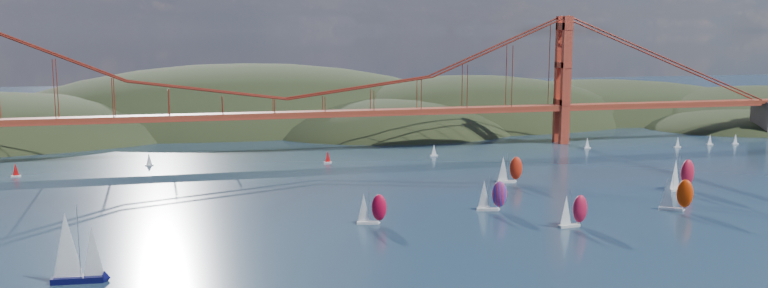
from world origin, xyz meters
The scene contains 17 objects.
headlands centered at (44.95, 278.29, -12.46)m, with size 725.00×225.00×96.00m.
bridge centered at (-1.75, 180.00, 32.23)m, with size 552.00×12.00×55.00m.
sloop_navy centered at (-58.21, 33.99, 6.85)m, with size 10.16×5.99×15.52m.
racer_0 centered at (7.82, 63.73, 4.13)m, with size 7.80×4.29×8.74m.
racer_1 centered at (56.29, 48.87, 4.30)m, with size 8.03×3.58×9.10m.
racer_2 centered at (91.93, 57.88, 4.72)m, with size 8.73×7.09×9.98m.
racer_3 centered at (63.04, 104.22, 4.54)m, with size 8.49×3.84×9.61m.
racer_4 centered at (109.56, 80.32, 5.11)m, with size 9.61×4.72×10.81m.
racer_rwb centered at (43.02, 70.00, 4.40)m, with size 8.31×4.76×9.31m.
distant_boat_2 centered at (-94.55, 153.01, 2.41)m, with size 3.00×2.00×4.70m.
distant_boat_3 centered at (-52.24, 164.48, 2.41)m, with size 3.00×2.00×4.70m.
distant_boat_4 centered at (123.31, 162.55, 2.41)m, with size 3.00×2.00×4.70m.
distant_boat_5 centered at (161.38, 155.33, 2.41)m, with size 3.00×2.00×4.70m.
distant_boat_6 centered at (179.35, 158.37, 2.41)m, with size 3.00×2.00×4.70m.
distant_boat_7 centered at (191.57, 157.63, 2.41)m, with size 3.00×2.00×4.70m.
distant_boat_8 centered at (55.09, 159.35, 2.41)m, with size 3.00×2.00×4.70m.
distant_boat_9 centered at (12.04, 154.07, 2.41)m, with size 3.00×2.00×4.70m.
Camera 1 is at (-33.51, -117.01, 48.71)m, focal length 35.00 mm.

